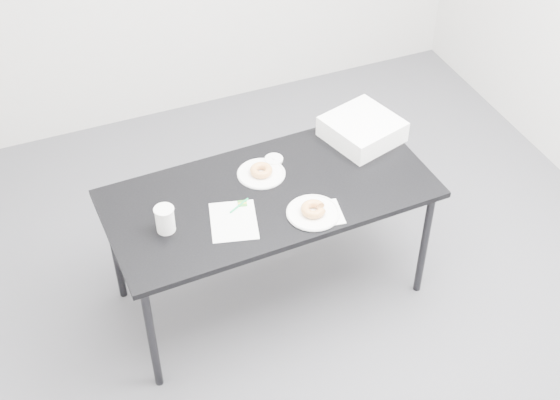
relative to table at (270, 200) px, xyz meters
name	(u,v)px	position (x,y,z in m)	size (l,w,h in m)	color
floor	(296,313)	(0.07, -0.18, -0.65)	(4.00, 4.00, 0.00)	#46464A
table	(270,200)	(0.00, 0.00, 0.00)	(1.58, 0.78, 0.71)	black
scorecard	(234,221)	(-0.23, -0.13, 0.05)	(0.21, 0.26, 0.00)	white
logo_patch	(242,203)	(-0.15, -0.03, 0.06)	(0.04, 0.04, 0.00)	green
pen	(239,205)	(-0.17, -0.04, 0.06)	(0.01, 0.01, 0.12)	#0E9C51
napkin	(323,214)	(0.17, -0.24, 0.06)	(0.17, 0.17, 0.00)	white
plate_near	(313,213)	(0.13, -0.22, 0.06)	(0.25, 0.25, 0.01)	white
donut_near	(313,209)	(0.13, -0.22, 0.08)	(0.12, 0.12, 0.04)	#BD793C
plate_far	(261,174)	(0.01, 0.13, 0.06)	(0.23, 0.23, 0.01)	white
donut_far	(261,170)	(0.01, 0.13, 0.08)	(0.11, 0.11, 0.04)	#BD793C
coffee_cup	(165,219)	(-0.52, -0.06, 0.12)	(0.08, 0.08, 0.13)	white
cup_lid	(274,159)	(0.11, 0.21, 0.06)	(0.09, 0.09, 0.01)	white
bakery_box	(362,129)	(0.59, 0.21, 0.11)	(0.33, 0.33, 0.11)	white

